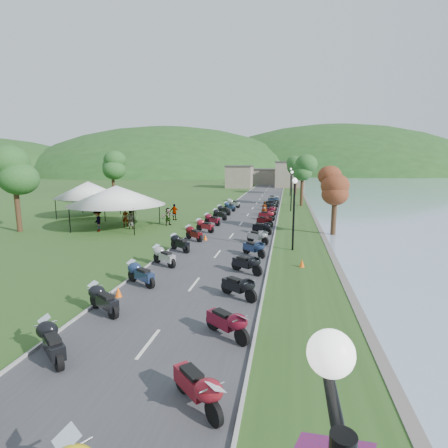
{
  "coord_description": "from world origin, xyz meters",
  "views": [
    {
      "loc": [
        4.53,
        -6.4,
        6.16
      ],
      "look_at": [
        -0.35,
        20.38,
        1.3
      ],
      "focal_mm": 28.0,
      "sensor_mm": 36.0,
      "label": 1
    }
  ],
  "objects_px": {
    "pedestrian_a": "(126,227)",
    "pedestrian_b": "(131,229)",
    "vendor_tent_main": "(117,207)",
    "pedestrian_c": "(98,231)"
  },
  "relations": [
    {
      "from": "vendor_tent_main",
      "to": "pedestrian_a",
      "type": "distance_m",
      "value": 2.13
    },
    {
      "from": "pedestrian_b",
      "to": "pedestrian_c",
      "type": "relative_size",
      "value": 0.88
    },
    {
      "from": "vendor_tent_main",
      "to": "pedestrian_b",
      "type": "distance_m",
      "value": 2.5
    },
    {
      "from": "pedestrian_a",
      "to": "pedestrian_b",
      "type": "distance_m",
      "value": 1.29
    },
    {
      "from": "pedestrian_a",
      "to": "pedestrian_c",
      "type": "relative_size",
      "value": 0.9
    },
    {
      "from": "pedestrian_b",
      "to": "pedestrian_a",
      "type": "bearing_deg",
      "value": -40.28
    },
    {
      "from": "pedestrian_a",
      "to": "pedestrian_b",
      "type": "height_order",
      "value": "pedestrian_a"
    },
    {
      "from": "pedestrian_a",
      "to": "pedestrian_b",
      "type": "xyz_separation_m",
      "value": [
        0.94,
        -0.89,
        0.0
      ]
    },
    {
      "from": "vendor_tent_main",
      "to": "pedestrian_b",
      "type": "xyz_separation_m",
      "value": [
        1.45,
        -0.35,
        -2.0
      ]
    },
    {
      "from": "pedestrian_b",
      "to": "vendor_tent_main",
      "type": "bearing_deg",
      "value": -10.32
    }
  ]
}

